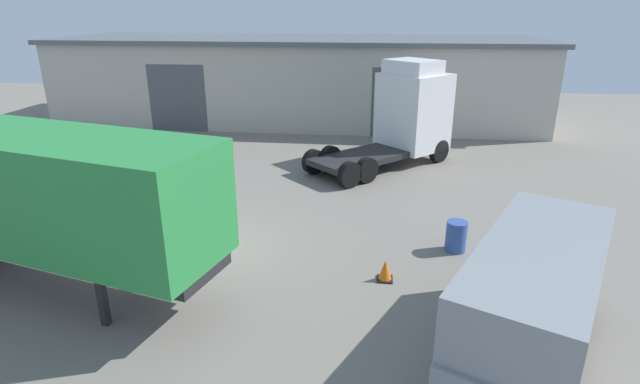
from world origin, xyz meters
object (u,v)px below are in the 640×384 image
tractor_unit_white (406,115)px  oil_drum (456,236)px  container_trailer_green (33,191)px  delivery_van_grey (533,302)px  traffic_cone (385,271)px

tractor_unit_white → oil_drum: 8.96m
container_trailer_green → oil_drum: 10.82m
delivery_van_grey → traffic_cone: bearing=-110.7°
tractor_unit_white → traffic_cone: (-0.84, -10.61, -1.81)m
tractor_unit_white → traffic_cone: 10.79m
delivery_van_grey → oil_drum: 4.80m
oil_drum → traffic_cone: 2.73m
container_trailer_green → traffic_cone: size_ratio=17.27×
tractor_unit_white → oil_drum: bearing=-128.4°
delivery_van_grey → oil_drum: size_ratio=6.58×
tractor_unit_white → container_trailer_green: (-9.02, -11.85, 0.42)m
container_trailer_green → delivery_van_grey: bearing=6.2°
tractor_unit_white → container_trailer_green: 14.90m
delivery_van_grey → oil_drum: delivery_van_grey is taller
container_trailer_green → oil_drum: bearing=31.4°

